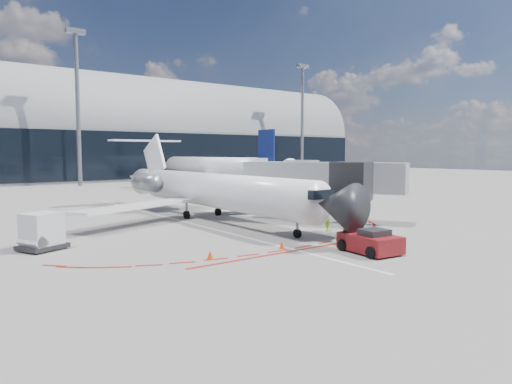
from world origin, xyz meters
TOP-DOWN VIEW (x-y plane):
  - ground at (0.00, 0.00)m, footprint 260.00×260.00m
  - apron_centerline at (0.00, 2.00)m, footprint 0.25×40.00m
  - apron_stop_bar at (0.00, -11.50)m, footprint 14.00×0.25m
  - terminal_building at (0.00, 64.97)m, footprint 150.00×24.15m
  - jet_bridge at (9.79, -3.01)m, footprint 10.03×15.20m
  - light_mast_centre at (5.00, 48.00)m, footprint 0.70×0.70m
  - light_mast_east at (55.00, 48.00)m, footprint 0.70×0.70m
  - regional_jet at (2.55, 2.00)m, footprint 23.86×29.43m
  - pushback_tug at (2.84, -14.37)m, footprint 2.54×5.28m
  - ramp_worker at (5.93, -8.03)m, footprint 0.82×0.81m
  - uld_container at (-11.45, -2.78)m, footprint 2.84×2.68m
  - safety_cone_left at (-5.08, -10.52)m, footprint 0.36×0.36m
  - safety_cone_right at (-0.35, -10.62)m, footprint 0.32×0.32m
  - bg_airliner_2 at (24.68, 37.40)m, footprint 34.45×36.48m

SIDE VIEW (x-z plane):
  - ground at x=0.00m, z-range 0.00..0.00m
  - apron_centerline at x=0.00m, z-range 0.00..0.01m
  - apron_stop_bar at x=0.00m, z-range 0.00..0.01m
  - safety_cone_right at x=-0.35m, z-range 0.00..0.44m
  - safety_cone_left at x=-5.08m, z-range 0.00..0.50m
  - pushback_tug at x=2.84m, z-range -0.08..1.27m
  - ramp_worker at x=5.93m, z-range 0.00..1.91m
  - uld_container at x=-11.45m, z-range -0.01..2.10m
  - regional_jet at x=2.55m, z-range -1.22..6.15m
  - jet_bridge at x=9.79m, z-range 0.56..5.46m
  - bg_airliner_2 at x=24.68m, z-range 0.00..11.15m
  - terminal_building at x=0.00m, z-range -3.48..20.52m
  - light_mast_centre at x=5.00m, z-range 0.00..25.00m
  - light_mast_east at x=55.00m, z-range 0.00..25.00m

